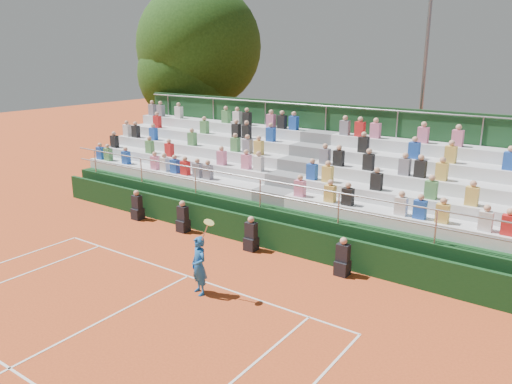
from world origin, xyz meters
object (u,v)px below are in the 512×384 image
Objects in this scene: tree_west at (187,75)px; floodlight_mast at (424,79)px; tennis_player at (199,266)px; tree_east at (199,47)px.

floodlight_mast reaches higher than tree_west.
tree_west reaches higher than tennis_player.
tree_west is 1.75m from tree_east.
tennis_player is 17.10m from tree_west.
tennis_player is 0.22× the size of tree_east.
tennis_player is 0.28× the size of tree_west.
tree_west is 12.90m from floodlight_mast.
tree_east is at bearing -175.59° from floodlight_mast.
tree_west is 0.78× the size of tree_east.
tree_east is at bearing 71.68° from tree_west.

